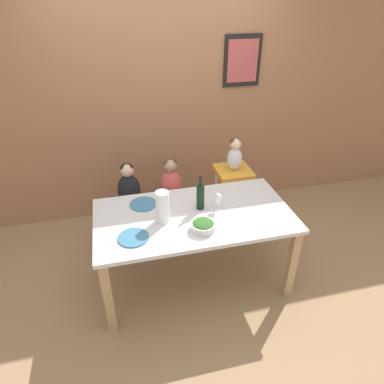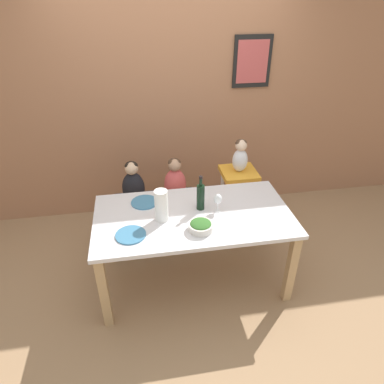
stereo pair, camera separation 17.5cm
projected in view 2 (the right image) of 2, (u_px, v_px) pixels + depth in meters
The scene contains 15 objects.
ground_plane at pixel (193, 278), 3.28m from camera, with size 14.00×14.00×0.00m, color #9E7A56.
wall_back at pixel (173, 98), 3.70m from camera, with size 10.00×0.09×2.70m.
dining_table at pixel (193, 223), 2.94m from camera, with size 1.66×0.88×0.74m.
chair_far_left at pixel (136, 208), 3.59m from camera, with size 0.43×0.43×0.46m.
chair_far_center at pixel (176, 204), 3.65m from camera, with size 0.43×0.43×0.46m.
chair_right_highchair at pixel (238, 184), 3.65m from camera, with size 0.37×0.37×0.74m.
person_child_left at pixel (133, 184), 3.44m from camera, with size 0.23×0.19×0.47m.
person_child_center at pixel (175, 181), 3.50m from camera, with size 0.23×0.19×0.47m.
person_baby_right at pixel (240, 155), 3.48m from camera, with size 0.16×0.14×0.35m.
wine_bottle at pixel (201, 196), 2.90m from camera, with size 0.07×0.07×0.32m.
paper_towel_roll at pixel (161, 206), 2.76m from camera, with size 0.11×0.11×0.27m.
wine_glass_near at pixel (218, 199), 2.87m from camera, with size 0.07×0.07×0.17m.
salad_bowl_large at pixel (201, 226), 2.69m from camera, with size 0.20×0.20×0.08m.
dinner_plate_front_left at pixel (131, 235), 2.64m from camera, with size 0.24×0.24×0.01m.
dinner_plate_back_left at pixel (145, 202), 3.04m from camera, with size 0.24×0.24×0.01m.
Camera 2 is at (-0.41, -2.34, 2.41)m, focal length 32.00 mm.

